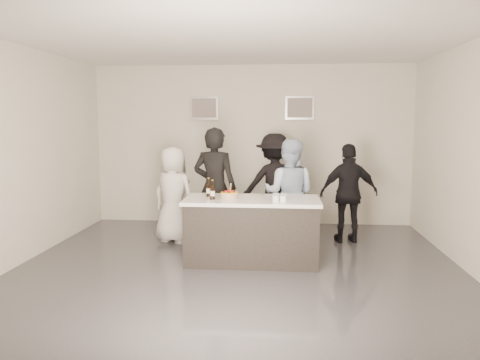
% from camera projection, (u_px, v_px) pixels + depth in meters
% --- Properties ---
extents(floor, '(6.00, 6.00, 0.00)m').
position_uv_depth(floor, '(237.00, 272.00, 6.12)').
color(floor, '#3D3D42').
rests_on(floor, ground).
extents(ceiling, '(6.00, 6.00, 0.00)m').
position_uv_depth(ceiling, '(236.00, 36.00, 5.74)').
color(ceiling, white).
extents(wall_back, '(6.00, 0.04, 3.00)m').
position_uv_depth(wall_back, '(251.00, 145.00, 8.89)').
color(wall_back, beige).
rests_on(wall_back, ground).
extents(wall_front, '(6.00, 0.04, 3.00)m').
position_uv_depth(wall_front, '(192.00, 195.00, 2.96)').
color(wall_front, beige).
rests_on(wall_front, ground).
extents(wall_left, '(0.04, 6.00, 3.00)m').
position_uv_depth(wall_left, '(11.00, 156.00, 6.19)').
color(wall_left, beige).
rests_on(wall_left, ground).
extents(picture_left, '(0.54, 0.04, 0.44)m').
position_uv_depth(picture_left, '(204.00, 108.00, 8.85)').
color(picture_left, '#B2B2B7').
rests_on(picture_left, wall_back).
extents(picture_right, '(0.54, 0.04, 0.44)m').
position_uv_depth(picture_right, '(300.00, 108.00, 8.70)').
color(picture_right, '#B2B2B7').
rests_on(picture_right, wall_back).
extents(bar_counter, '(1.86, 0.86, 0.90)m').
position_uv_depth(bar_counter, '(252.00, 230.00, 6.51)').
color(bar_counter, white).
rests_on(bar_counter, ground).
extents(cake, '(0.24, 0.24, 0.08)m').
position_uv_depth(cake, '(229.00, 196.00, 6.42)').
color(cake, yellow).
rests_on(cake, bar_counter).
extents(beer_bottle_a, '(0.07, 0.07, 0.26)m').
position_uv_depth(beer_bottle_a, '(209.00, 188.00, 6.59)').
color(beer_bottle_a, black).
rests_on(beer_bottle_a, bar_counter).
extents(beer_bottle_b, '(0.07, 0.07, 0.26)m').
position_uv_depth(beer_bottle_b, '(212.00, 190.00, 6.35)').
color(beer_bottle_b, black).
rests_on(beer_bottle_b, bar_counter).
extents(tumbler_cluster, '(0.19, 0.30, 0.08)m').
position_uv_depth(tumbler_cluster, '(280.00, 197.00, 6.30)').
color(tumbler_cluster, orange).
rests_on(tumbler_cluster, bar_counter).
extents(candles, '(0.24, 0.08, 0.01)m').
position_uv_depth(candles, '(231.00, 202.00, 6.17)').
color(candles, pink).
rests_on(candles, bar_counter).
extents(person_main_black, '(0.75, 0.56, 1.87)m').
position_uv_depth(person_main_black, '(215.00, 188.00, 7.20)').
color(person_main_black, black).
rests_on(person_main_black, ground).
extents(person_main_blue, '(0.94, 0.80, 1.69)m').
position_uv_depth(person_main_blue, '(289.00, 193.00, 7.25)').
color(person_main_blue, silver).
rests_on(person_main_blue, ground).
extents(person_guest_left, '(0.89, 0.75, 1.55)m').
position_uv_depth(person_guest_left, '(173.00, 195.00, 7.55)').
color(person_guest_left, silver).
rests_on(person_guest_left, ground).
extents(person_guest_right, '(0.98, 0.51, 1.60)m').
position_uv_depth(person_guest_right, '(349.00, 193.00, 7.53)').
color(person_guest_right, black).
rests_on(person_guest_right, ground).
extents(person_guest_back, '(1.23, 0.84, 1.75)m').
position_uv_depth(person_guest_back, '(274.00, 184.00, 8.15)').
color(person_guest_back, black).
rests_on(person_guest_back, ground).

